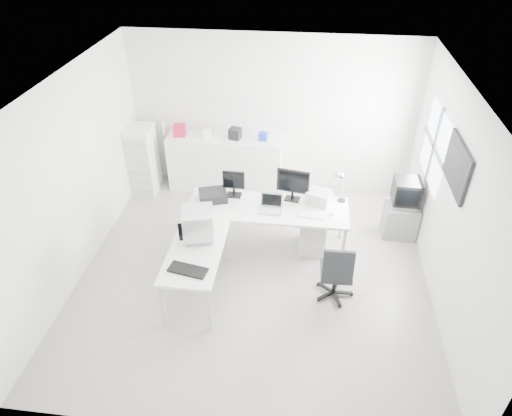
# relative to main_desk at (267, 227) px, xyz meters

# --- Properties ---
(floor) EXTENTS (5.00, 5.00, 0.01)m
(floor) POSITION_rel_main_desk_xyz_m (-0.13, -0.60, -0.38)
(floor) COLOR beige
(floor) RESTS_ON ground
(ceiling) EXTENTS (5.00, 5.00, 0.01)m
(ceiling) POSITION_rel_main_desk_xyz_m (-0.13, -0.60, 2.42)
(ceiling) COLOR white
(ceiling) RESTS_ON back_wall
(back_wall) EXTENTS (5.00, 0.02, 2.80)m
(back_wall) POSITION_rel_main_desk_xyz_m (-0.13, 1.90, 1.02)
(back_wall) COLOR silver
(back_wall) RESTS_ON floor
(left_wall) EXTENTS (0.02, 5.00, 2.80)m
(left_wall) POSITION_rel_main_desk_xyz_m (-2.63, -0.60, 1.02)
(left_wall) COLOR silver
(left_wall) RESTS_ON floor
(right_wall) EXTENTS (0.02, 5.00, 2.80)m
(right_wall) POSITION_rel_main_desk_xyz_m (2.37, -0.60, 1.02)
(right_wall) COLOR silver
(right_wall) RESTS_ON floor
(window) EXTENTS (0.02, 1.20, 1.10)m
(window) POSITION_rel_main_desk_xyz_m (2.35, 0.60, 1.23)
(window) COLOR white
(window) RESTS_ON right_wall
(wall_picture) EXTENTS (0.04, 0.90, 0.60)m
(wall_picture) POSITION_rel_main_desk_xyz_m (2.34, -0.50, 1.52)
(wall_picture) COLOR black
(wall_picture) RESTS_ON right_wall
(main_desk) EXTENTS (2.40, 0.80, 0.75)m
(main_desk) POSITION_rel_main_desk_xyz_m (0.00, 0.00, 0.00)
(main_desk) COLOR white
(main_desk) RESTS_ON floor
(side_desk) EXTENTS (0.70, 1.40, 0.75)m
(side_desk) POSITION_rel_main_desk_xyz_m (-0.85, -1.10, 0.00)
(side_desk) COLOR white
(side_desk) RESTS_ON floor
(drawer_pedestal) EXTENTS (0.40, 0.50, 0.60)m
(drawer_pedestal) POSITION_rel_main_desk_xyz_m (0.70, 0.05, -0.08)
(drawer_pedestal) COLOR white
(drawer_pedestal) RESTS_ON floor
(inkjet_printer) EXTENTS (0.49, 0.44, 0.15)m
(inkjet_printer) POSITION_rel_main_desk_xyz_m (-0.85, 0.10, 0.45)
(inkjet_printer) COLOR black
(inkjet_printer) RESTS_ON main_desk
(lcd_monitor_small) EXTENTS (0.34, 0.20, 0.42)m
(lcd_monitor_small) POSITION_rel_main_desk_xyz_m (-0.55, 0.25, 0.59)
(lcd_monitor_small) COLOR black
(lcd_monitor_small) RESTS_ON main_desk
(lcd_monitor_large) EXTENTS (0.52, 0.28, 0.51)m
(lcd_monitor_large) POSITION_rel_main_desk_xyz_m (0.35, 0.25, 0.63)
(lcd_monitor_large) COLOR black
(lcd_monitor_large) RESTS_ON main_desk
(laptop) EXTENTS (0.37, 0.38, 0.24)m
(laptop) POSITION_rel_main_desk_xyz_m (0.05, -0.10, 0.49)
(laptop) COLOR #B7B7BA
(laptop) RESTS_ON main_desk
(white_keyboard) EXTENTS (0.41, 0.17, 0.02)m
(white_keyboard) POSITION_rel_main_desk_xyz_m (0.65, -0.15, 0.38)
(white_keyboard) COLOR white
(white_keyboard) RESTS_ON main_desk
(white_mouse) EXTENTS (0.05, 0.05, 0.05)m
(white_mouse) POSITION_rel_main_desk_xyz_m (0.95, -0.10, 0.40)
(white_mouse) COLOR white
(white_mouse) RESTS_ON main_desk
(laser_printer) EXTENTS (0.42, 0.39, 0.19)m
(laser_printer) POSITION_rel_main_desk_xyz_m (0.75, 0.22, 0.47)
(laser_printer) COLOR #B2B2B2
(laser_printer) RESTS_ON main_desk
(desk_lamp) EXTENTS (0.17, 0.17, 0.44)m
(desk_lamp) POSITION_rel_main_desk_xyz_m (1.10, 0.30, 0.59)
(desk_lamp) COLOR silver
(desk_lamp) RESTS_ON main_desk
(crt_monitor) EXTENTS (0.52, 0.52, 0.50)m
(crt_monitor) POSITION_rel_main_desk_xyz_m (-0.85, -0.85, 0.63)
(crt_monitor) COLOR #B7B7BA
(crt_monitor) RESTS_ON side_desk
(black_keyboard) EXTENTS (0.52, 0.29, 0.03)m
(black_keyboard) POSITION_rel_main_desk_xyz_m (-0.85, -1.50, 0.39)
(black_keyboard) COLOR black
(black_keyboard) RESTS_ON side_desk
(office_chair) EXTENTS (0.55, 0.55, 0.94)m
(office_chair) POSITION_rel_main_desk_xyz_m (1.02, -0.94, 0.10)
(office_chair) COLOR #25272A
(office_chair) RESTS_ON floor
(tv_cabinet) EXTENTS (0.52, 0.43, 0.57)m
(tv_cabinet) POSITION_rel_main_desk_xyz_m (2.09, 0.56, -0.09)
(tv_cabinet) COLOR slate
(tv_cabinet) RESTS_ON floor
(crt_tv) EXTENTS (0.50, 0.48, 0.45)m
(crt_tv) POSITION_rel_main_desk_xyz_m (2.09, 0.56, 0.42)
(crt_tv) COLOR black
(crt_tv) RESTS_ON tv_cabinet
(sideboard) EXTENTS (2.05, 0.51, 1.03)m
(sideboard) POSITION_rel_main_desk_xyz_m (-0.95, 1.64, 0.14)
(sideboard) COLOR white
(sideboard) RESTS_ON floor
(clutter_box_a) EXTENTS (0.23, 0.21, 0.20)m
(clutter_box_a) POSITION_rel_main_desk_xyz_m (-1.75, 1.64, 0.75)
(clutter_box_a) COLOR #B31934
(clutter_box_a) RESTS_ON sideboard
(clutter_box_b) EXTENTS (0.16, 0.14, 0.14)m
(clutter_box_b) POSITION_rel_main_desk_xyz_m (-1.25, 1.64, 0.72)
(clutter_box_b) COLOR white
(clutter_box_b) RESTS_ON sideboard
(clutter_box_c) EXTENTS (0.23, 0.22, 0.19)m
(clutter_box_c) POSITION_rel_main_desk_xyz_m (-0.75, 1.64, 0.75)
(clutter_box_c) COLOR black
(clutter_box_c) RESTS_ON sideboard
(clutter_box_d) EXTENTS (0.16, 0.15, 0.14)m
(clutter_box_d) POSITION_rel_main_desk_xyz_m (-0.25, 1.64, 0.72)
(clutter_box_d) COLOR #1B3BBF
(clutter_box_d) RESTS_ON sideboard
(clutter_bottle) EXTENTS (0.07, 0.07, 0.22)m
(clutter_bottle) POSITION_rel_main_desk_xyz_m (-2.05, 1.68, 0.76)
(clutter_bottle) COLOR white
(clutter_bottle) RESTS_ON sideboard
(filing_cabinet) EXTENTS (0.44, 0.53, 1.26)m
(filing_cabinet) POSITION_rel_main_desk_xyz_m (-2.41, 1.39, 0.26)
(filing_cabinet) COLOR white
(filing_cabinet) RESTS_ON floor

